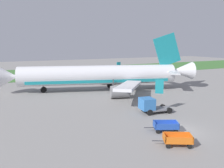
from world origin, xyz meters
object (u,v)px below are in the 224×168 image
(baggage_cart_nearest, at_px, (177,139))
(baggage_cart_second_in_row, at_px, (166,126))
(service_truck_beside_carts, at_px, (150,105))
(airplane, at_px, (104,75))

(baggage_cart_nearest, relative_size, baggage_cart_second_in_row, 0.99)
(service_truck_beside_carts, bearing_deg, baggage_cart_second_in_row, -110.61)
(baggage_cart_second_in_row, bearing_deg, service_truck_beside_carts, 69.39)
(airplane, distance_m, baggage_cart_nearest, 25.84)
(baggage_cart_nearest, bearing_deg, baggage_cart_second_in_row, 68.61)
(baggage_cart_second_in_row, xyz_separation_m, service_truck_beside_carts, (2.27, 6.03, 0.50))
(airplane, height_order, service_truck_beside_carts, airplane)
(airplane, relative_size, baggage_cart_nearest, 10.62)
(airplane, bearing_deg, baggage_cart_nearest, -98.95)
(service_truck_beside_carts, bearing_deg, baggage_cart_nearest, -110.88)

